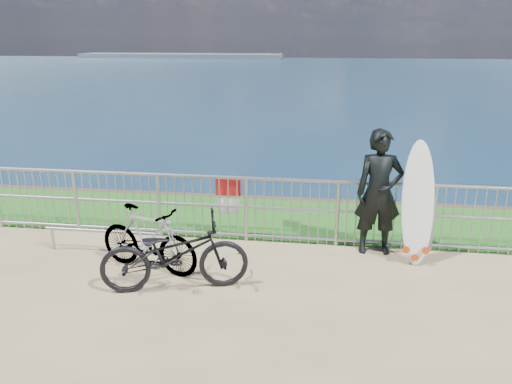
# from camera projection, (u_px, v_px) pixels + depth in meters

# --- Properties ---
(grass_strip) EXTENTS (120.00, 120.00, 0.00)m
(grass_strip) POSITION_uv_depth(u_px,v_px,m) (281.00, 219.00, 9.42)
(grass_strip) COLOR #1B5918
(grass_strip) RESTS_ON ground
(seascape) EXTENTS (260.00, 260.00, 5.00)m
(seascape) POSITION_uv_depth(u_px,v_px,m) (182.00, 58.00, 153.01)
(seascape) COLOR brown
(seascape) RESTS_ON ground
(railing) EXTENTS (10.06, 0.10, 1.13)m
(railing) POSITION_uv_depth(u_px,v_px,m) (277.00, 210.00, 8.21)
(railing) COLOR #93959B
(railing) RESTS_ON ground
(surfer) EXTENTS (0.76, 0.53, 1.99)m
(surfer) POSITION_uv_depth(u_px,v_px,m) (379.00, 193.00, 7.73)
(surfer) COLOR black
(surfer) RESTS_ON ground
(surfboard) EXTENTS (0.54, 0.49, 1.88)m
(surfboard) POSITION_uv_depth(u_px,v_px,m) (418.00, 208.00, 7.45)
(surfboard) COLOR white
(surfboard) RESTS_ON ground
(bicycle_near) EXTENTS (2.11, 1.22, 1.05)m
(bicycle_near) POSITION_uv_depth(u_px,v_px,m) (175.00, 254.00, 6.71)
(bicycle_near) COLOR black
(bicycle_near) RESTS_ON ground
(bicycle_far) EXTENTS (1.72, 0.93, 1.00)m
(bicycle_far) POSITION_uv_depth(u_px,v_px,m) (148.00, 239.00, 7.26)
(bicycle_far) COLOR black
(bicycle_far) RESTS_ON ground
(bike_rack) EXTENTS (1.90, 0.05, 0.39)m
(bike_rack) POSITION_uv_depth(u_px,v_px,m) (102.00, 234.00, 7.89)
(bike_rack) COLOR #93959B
(bike_rack) RESTS_ON ground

